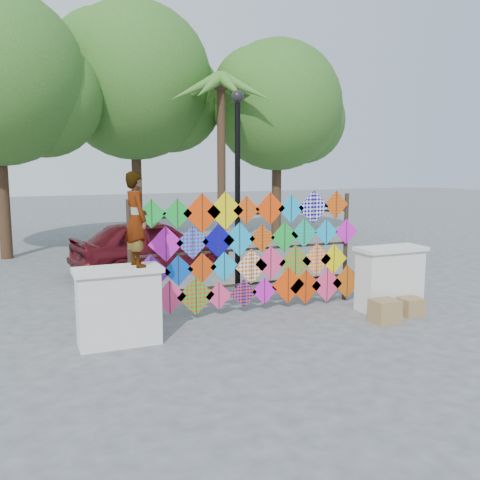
# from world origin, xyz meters

# --- Properties ---
(ground) EXTENTS (80.00, 80.00, 0.00)m
(ground) POSITION_xyz_m (0.00, 0.00, 0.00)
(ground) COLOR gray
(ground) RESTS_ON ground
(parapet_left) EXTENTS (1.40, 0.65, 1.28)m
(parapet_left) POSITION_xyz_m (-2.70, -0.20, 0.65)
(parapet_left) COLOR white
(parapet_left) RESTS_ON ground
(parapet_right) EXTENTS (1.40, 0.65, 1.28)m
(parapet_right) POSITION_xyz_m (2.70, -0.20, 0.65)
(parapet_right) COLOR white
(parapet_right) RESTS_ON ground
(kite_rack) EXTENTS (4.95, 0.24, 2.40)m
(kite_rack) POSITION_xyz_m (0.11, 0.72, 1.20)
(kite_rack) COLOR black
(kite_rack) RESTS_ON ground
(tree_mid) EXTENTS (6.30, 5.60, 8.61)m
(tree_mid) POSITION_xyz_m (0.11, 11.03, 5.77)
(tree_mid) COLOR #4B2C20
(tree_mid) RESTS_ON ground
(tree_east) EXTENTS (5.40, 4.80, 7.42)m
(tree_east) POSITION_xyz_m (5.09, 9.53, 4.99)
(tree_east) COLOR #4B2C20
(tree_east) RESTS_ON ground
(palm_tree) EXTENTS (3.62, 3.62, 5.83)m
(palm_tree) POSITION_xyz_m (2.20, 8.00, 4.95)
(palm_tree) COLOR #4B2C20
(palm_tree) RESTS_ON ground
(vendor_woman) EXTENTS (0.45, 0.61, 1.53)m
(vendor_woman) POSITION_xyz_m (-2.37, -0.20, 2.05)
(vendor_woman) COLOR #99999E
(vendor_woman) RESTS_ON parapet_left
(sedan) EXTENTS (4.50, 2.46, 1.45)m
(sedan) POSITION_xyz_m (-0.83, 5.33, 0.73)
(sedan) COLOR #550E16
(sedan) RESTS_ON ground
(lamppost) EXTENTS (0.28, 0.28, 4.46)m
(lamppost) POSITION_xyz_m (0.30, 2.00, 2.69)
(lamppost) COLOR black
(lamppost) RESTS_ON ground
(cardboard_box_near) EXTENTS (0.48, 0.43, 0.43)m
(cardboard_box_near) POSITION_xyz_m (2.06, -0.89, 0.21)
(cardboard_box_near) COLOR #A0864D
(cardboard_box_near) RESTS_ON ground
(cardboard_box_far) EXTENTS (0.41, 0.38, 0.35)m
(cardboard_box_far) POSITION_xyz_m (2.81, -0.72, 0.17)
(cardboard_box_far) COLOR #A0864D
(cardboard_box_far) RESTS_ON ground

